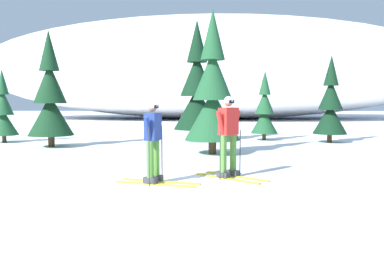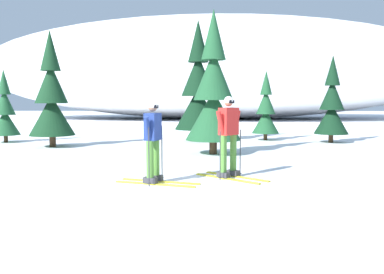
{
  "view_description": "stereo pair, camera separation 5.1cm",
  "coord_description": "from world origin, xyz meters",
  "px_view_note": "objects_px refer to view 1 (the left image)",
  "views": [
    {
      "loc": [
        0.85,
        -7.94,
        1.74
      ],
      "look_at": [
        0.64,
        1.06,
        0.95
      ],
      "focal_mm": 39.14,
      "sensor_mm": 36.0,
      "label": 1
    },
    {
      "loc": [
        0.9,
        -7.94,
        1.74
      ],
      "look_at": [
        0.64,
        1.06,
        0.95
      ],
      "focal_mm": 39.14,
      "sensor_mm": 36.0,
      "label": 2
    }
  ],
  "objects_px": {
    "pine_tree_left": "(50,98)",
    "pine_tree_far_right": "(330,106)",
    "pine_tree_center_right": "(213,94)",
    "pine_tree_right": "(264,111)",
    "pine_tree_center_left": "(197,91)",
    "skier_red_jacket": "(229,135)",
    "pine_tree_far_left": "(3,112)",
    "skier_navy_jacket": "(153,141)"
  },
  "relations": [
    {
      "from": "pine_tree_left",
      "to": "pine_tree_center_right",
      "type": "relative_size",
      "value": 0.94
    },
    {
      "from": "pine_tree_far_right",
      "to": "pine_tree_left",
      "type": "bearing_deg",
      "value": -170.13
    },
    {
      "from": "skier_navy_jacket",
      "to": "pine_tree_center_right",
      "type": "distance_m",
      "value": 5.12
    },
    {
      "from": "skier_red_jacket",
      "to": "pine_tree_far_left",
      "type": "distance_m",
      "value": 11.7
    },
    {
      "from": "skier_navy_jacket",
      "to": "skier_red_jacket",
      "type": "distance_m",
      "value": 1.75
    },
    {
      "from": "pine_tree_center_right",
      "to": "pine_tree_far_right",
      "type": "relative_size",
      "value": 1.29
    },
    {
      "from": "skier_navy_jacket",
      "to": "pine_tree_far_right",
      "type": "bearing_deg",
      "value": 54.0
    },
    {
      "from": "pine_tree_center_right",
      "to": "pine_tree_far_left",
      "type": "bearing_deg",
      "value": 157.3
    },
    {
      "from": "skier_red_jacket",
      "to": "pine_tree_left",
      "type": "relative_size",
      "value": 0.42
    },
    {
      "from": "skier_navy_jacket",
      "to": "pine_tree_left",
      "type": "height_order",
      "value": "pine_tree_left"
    },
    {
      "from": "skier_navy_jacket",
      "to": "pine_tree_left",
      "type": "bearing_deg",
      "value": 124.26
    },
    {
      "from": "pine_tree_right",
      "to": "pine_tree_center_left",
      "type": "bearing_deg",
      "value": -168.34
    },
    {
      "from": "skier_navy_jacket",
      "to": "pine_tree_left",
      "type": "relative_size",
      "value": 0.42
    },
    {
      "from": "skier_navy_jacket",
      "to": "pine_tree_center_right",
      "type": "bearing_deg",
      "value": 74.29
    },
    {
      "from": "pine_tree_left",
      "to": "pine_tree_far_right",
      "type": "relative_size",
      "value": 1.21
    },
    {
      "from": "pine_tree_center_right",
      "to": "pine_tree_center_left",
      "type": "bearing_deg",
      "value": 97.39
    },
    {
      "from": "pine_tree_far_left",
      "to": "pine_tree_center_right",
      "type": "bearing_deg",
      "value": -22.7
    },
    {
      "from": "pine_tree_center_left",
      "to": "pine_tree_center_right",
      "type": "height_order",
      "value": "pine_tree_center_left"
    },
    {
      "from": "skier_navy_jacket",
      "to": "pine_tree_right",
      "type": "relative_size",
      "value": 0.6
    },
    {
      "from": "pine_tree_center_left",
      "to": "pine_tree_right",
      "type": "relative_size",
      "value": 1.68
    },
    {
      "from": "pine_tree_left",
      "to": "pine_tree_far_right",
      "type": "xyz_separation_m",
      "value": [
        10.91,
        1.9,
        -0.31
      ]
    },
    {
      "from": "pine_tree_right",
      "to": "pine_tree_center_right",
      "type": "bearing_deg",
      "value": -116.39
    },
    {
      "from": "pine_tree_right",
      "to": "pine_tree_far_right",
      "type": "bearing_deg",
      "value": -21.05
    },
    {
      "from": "pine_tree_center_left",
      "to": "skier_red_jacket",
      "type": "bearing_deg",
      "value": -84.53
    },
    {
      "from": "pine_tree_center_right",
      "to": "pine_tree_far_right",
      "type": "distance_m",
      "value": 6.27
    },
    {
      "from": "pine_tree_far_left",
      "to": "pine_tree_right",
      "type": "distance_m",
      "value": 10.99
    },
    {
      "from": "skier_red_jacket",
      "to": "pine_tree_far_right",
      "type": "xyz_separation_m",
      "value": [
        4.68,
        8.0,
        0.52
      ]
    },
    {
      "from": "pine_tree_far_left",
      "to": "pine_tree_far_right",
      "type": "xyz_separation_m",
      "value": [
        13.47,
        0.27,
        0.23
      ]
    },
    {
      "from": "skier_navy_jacket",
      "to": "pine_tree_left",
      "type": "xyz_separation_m",
      "value": [
        -4.61,
        6.77,
        0.92
      ]
    },
    {
      "from": "pine_tree_left",
      "to": "pine_tree_far_right",
      "type": "distance_m",
      "value": 11.08
    },
    {
      "from": "skier_red_jacket",
      "to": "pine_tree_far_right",
      "type": "height_order",
      "value": "pine_tree_far_right"
    },
    {
      "from": "skier_navy_jacket",
      "to": "skier_red_jacket",
      "type": "bearing_deg",
      "value": 22.64
    },
    {
      "from": "pine_tree_far_left",
      "to": "pine_tree_right",
      "type": "bearing_deg",
      "value": 6.55
    },
    {
      "from": "pine_tree_center_right",
      "to": "pine_tree_right",
      "type": "distance_m",
      "value": 5.42
    },
    {
      "from": "skier_red_jacket",
      "to": "pine_tree_center_left",
      "type": "distance_m",
      "value": 8.49
    },
    {
      "from": "pine_tree_center_left",
      "to": "pine_tree_center_right",
      "type": "relative_size",
      "value": 1.1
    },
    {
      "from": "pine_tree_far_left",
      "to": "pine_tree_left",
      "type": "bearing_deg",
      "value": -32.42
    },
    {
      "from": "skier_navy_jacket",
      "to": "pine_tree_center_left",
      "type": "xyz_separation_m",
      "value": [
        0.81,
        9.04,
        1.23
      ]
    },
    {
      "from": "skier_navy_jacket",
      "to": "pine_tree_center_left",
      "type": "height_order",
      "value": "pine_tree_center_left"
    },
    {
      "from": "pine_tree_left",
      "to": "pine_tree_right",
      "type": "xyz_separation_m",
      "value": [
        8.36,
        2.88,
        -0.54
      ]
    },
    {
      "from": "pine_tree_right",
      "to": "skier_red_jacket",
      "type": "bearing_deg",
      "value": -103.39
    },
    {
      "from": "skier_navy_jacket",
      "to": "pine_tree_right",
      "type": "xyz_separation_m",
      "value": [
        3.75,
        9.65,
        0.37
      ]
    }
  ]
}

